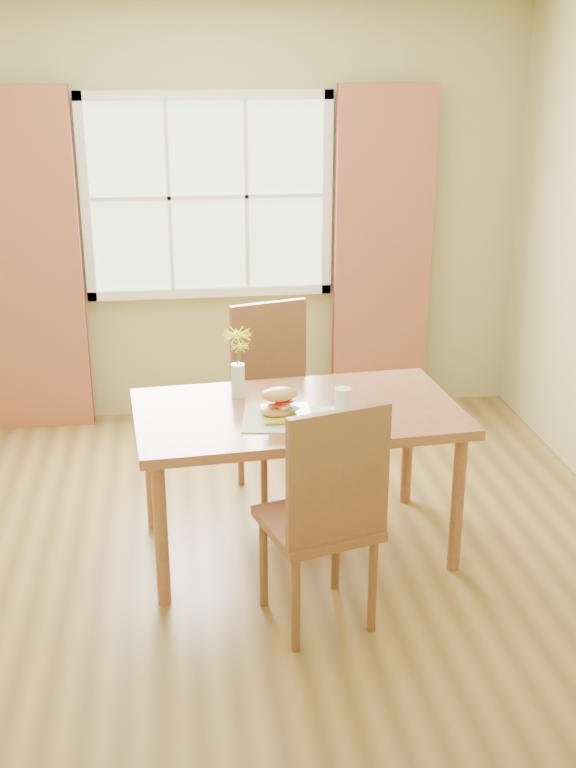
# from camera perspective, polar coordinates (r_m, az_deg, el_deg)

# --- Properties ---
(room) EXTENTS (4.24, 3.84, 2.74)m
(room) POSITION_cam_1_polar(r_m,az_deg,el_deg) (4.15, -3.81, 5.87)
(room) COLOR olive
(room) RESTS_ON ground
(window) EXTENTS (1.62, 0.06, 1.32)m
(window) POSITION_cam_1_polar(r_m,az_deg,el_deg) (5.95, -5.11, 11.75)
(window) COLOR #9FC796
(window) RESTS_ON room
(curtain_left) EXTENTS (0.65, 0.08, 2.20)m
(curtain_left) POSITION_cam_1_polar(r_m,az_deg,el_deg) (6.00, -16.07, 7.21)
(curtain_left) COLOR maroon
(curtain_left) RESTS_ON room
(curtain_right) EXTENTS (0.65, 0.08, 2.20)m
(curtain_right) POSITION_cam_1_polar(r_m,az_deg,el_deg) (6.10, 6.02, 8.10)
(curtain_right) COLOR maroon
(curtain_right) RESTS_ON room
(dining_table) EXTENTS (1.63, 1.00, 0.76)m
(dining_table) POSITION_cam_1_polar(r_m,az_deg,el_deg) (4.37, 0.60, -2.52)
(dining_table) COLOR brown
(dining_table) RESTS_ON room
(chair_near) EXTENTS (0.55, 0.55, 1.07)m
(chair_near) POSITION_cam_1_polar(r_m,az_deg,el_deg) (3.79, 2.50, -8.00)
(chair_near) COLOR brown
(chair_near) RESTS_ON room
(chair_far) EXTENTS (0.55, 0.55, 1.08)m
(chair_far) POSITION_cam_1_polar(r_m,az_deg,el_deg) (5.06, -0.82, -0.40)
(chair_far) COLOR brown
(chair_far) RESTS_ON room
(placemat) EXTENTS (0.50, 0.39, 0.01)m
(placemat) POSITION_cam_1_polar(r_m,az_deg,el_deg) (4.21, 0.19, -2.26)
(placemat) COLOR beige
(placemat) RESTS_ON dining_table
(plate) EXTENTS (0.23, 0.23, 0.01)m
(plate) POSITION_cam_1_polar(r_m,az_deg,el_deg) (4.24, -0.11, -1.96)
(plate) COLOR #B6CB32
(plate) RESTS_ON placemat
(croissant_sandwich) EXTENTS (0.20, 0.15, 0.14)m
(croissant_sandwich) POSITION_cam_1_polar(r_m,az_deg,el_deg) (4.20, -0.54, -1.15)
(croissant_sandwich) COLOR #CB8245
(croissant_sandwich) RESTS_ON plate
(water_glass) EXTENTS (0.08, 0.08, 0.12)m
(water_glass) POSITION_cam_1_polar(r_m,az_deg,el_deg) (4.30, 3.51, -1.06)
(water_glass) COLOR silver
(water_glass) RESTS_ON dining_table
(flower_vase) EXTENTS (0.14, 0.14, 0.35)m
(flower_vase) POSITION_cam_1_polar(r_m,az_deg,el_deg) (4.43, -3.20, 1.73)
(flower_vase) COLOR silver
(flower_vase) RESTS_ON dining_table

